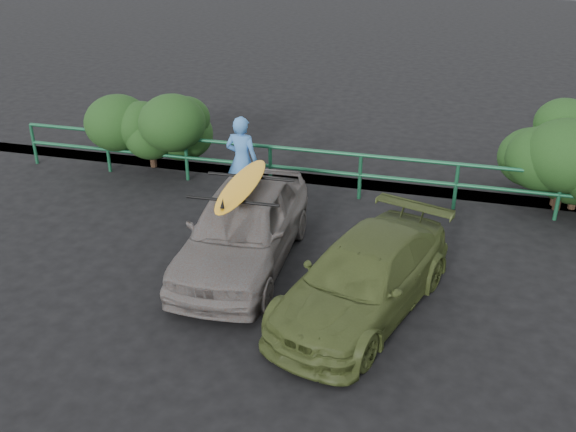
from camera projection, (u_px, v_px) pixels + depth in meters
The scene contains 9 objects.
ground at pixel (241, 322), 9.82m from camera, with size 80.00×80.00×0.00m, color black.
guardrail at pixel (314, 172), 13.93m from camera, with size 14.00×0.08×1.04m, color #154C2E, non-canonical shape.
shrub_left at pixel (121, 124), 15.16m from camera, with size 3.20×2.40×2.14m, color #1C3D16, non-canonical shape.
shrub_right at pixel (560, 166), 13.00m from camera, with size 3.20×2.40×1.94m, color #1C3D16, non-canonical shape.
sedan at pixel (243, 227), 11.12m from camera, with size 1.68×4.18×1.42m, color #635B58.
olive_vehicle at pixel (363, 278), 9.86m from camera, with size 1.63×4.01×1.16m, color #3D4920.
man at pixel (242, 161), 13.33m from camera, with size 0.70×0.46×1.91m, color #3F78BE.
roof_rack at pixel (242, 188), 10.80m from camera, with size 1.56×1.10×0.05m, color black, non-canonical shape.
surfboard at pixel (242, 185), 10.77m from camera, with size 0.50×2.41×0.07m, color #F1A319.
Camera 1 is at (2.82, -7.64, 5.78)m, focal length 40.00 mm.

